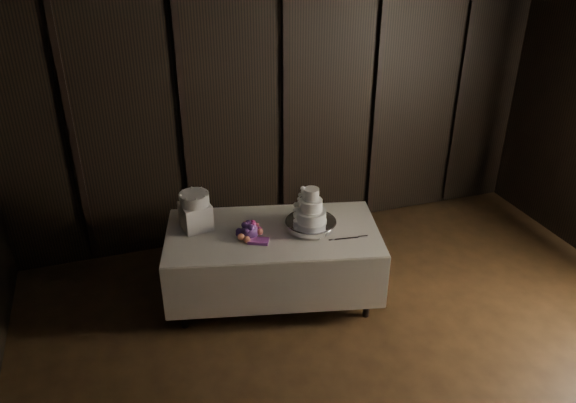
% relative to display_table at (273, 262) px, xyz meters
% --- Properties ---
extents(room, '(6.08, 7.08, 3.08)m').
position_rel_display_table_xyz_m(room, '(0.53, -2.23, 1.08)').
color(room, black).
rests_on(room, ground).
extents(display_table, '(2.17, 1.46, 0.76)m').
position_rel_display_table_xyz_m(display_table, '(0.00, 0.00, 0.00)').
color(display_table, beige).
rests_on(display_table, ground).
extents(cake_stand, '(0.49, 0.49, 0.09)m').
position_rel_display_table_xyz_m(cake_stand, '(0.35, -0.08, 0.39)').
color(cake_stand, silver).
rests_on(cake_stand, display_table).
extents(wedding_cake, '(0.33, 0.28, 0.34)m').
position_rel_display_table_xyz_m(wedding_cake, '(0.32, -0.09, 0.57)').
color(wedding_cake, white).
rests_on(wedding_cake, cake_stand).
extents(bouquet, '(0.44, 0.49, 0.19)m').
position_rel_display_table_xyz_m(bouquet, '(-0.23, -0.03, 0.41)').
color(bouquet, '#C8585C').
rests_on(bouquet, display_table).
extents(box_pedestal, '(0.30, 0.30, 0.25)m').
position_rel_display_table_xyz_m(box_pedestal, '(-0.67, 0.29, 0.47)').
color(box_pedestal, white).
rests_on(box_pedestal, display_table).
extents(small_cake, '(0.36, 0.36, 0.11)m').
position_rel_display_table_xyz_m(small_cake, '(-0.67, 0.29, 0.65)').
color(small_cake, white).
rests_on(small_cake, box_pedestal).
extents(cake_knife, '(0.37, 0.07, 0.01)m').
position_rel_display_table_xyz_m(cake_knife, '(0.57, -0.34, 0.35)').
color(cake_knife, silver).
rests_on(cake_knife, display_table).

